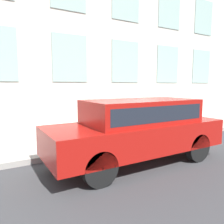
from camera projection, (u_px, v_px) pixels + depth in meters
ground_plane at (135, 147)px, 8.12m from camera, size 80.00×80.00×0.00m
sidewalk at (115, 137)px, 9.34m from camera, size 2.86×60.00×0.17m
building_facade at (98, 39)px, 10.16m from camera, size 0.33×40.00×8.77m
fire_hydrant at (119, 131)px, 8.19m from camera, size 0.30×0.43×0.76m
person at (105, 116)px, 8.17m from camera, size 0.39×0.26×1.60m
parked_truck_red_near at (139, 126)px, 6.35m from camera, size 1.87×5.29×1.86m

